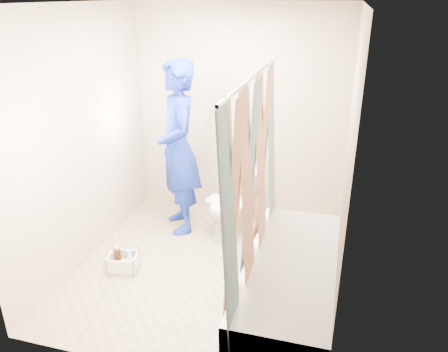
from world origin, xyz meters
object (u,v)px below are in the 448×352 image
(toilet, at_px, (231,203))
(plumber, at_px, (178,149))
(bathtub, at_px, (290,285))
(cleaning_caddy, at_px, (124,263))

(toilet, bearing_deg, plumber, -159.14)
(bathtub, height_order, plumber, plumber)
(plumber, bearing_deg, cleaning_caddy, -46.97)
(plumber, height_order, cleaning_caddy, plumber)
(bathtub, xyz_separation_m, toilet, (-0.80, 1.18, 0.08))
(bathtub, bearing_deg, toilet, 124.04)
(bathtub, xyz_separation_m, plumber, (-1.37, 1.13, 0.67))
(plumber, bearing_deg, toilet, 61.68)
(toilet, relative_size, cleaning_caddy, 2.23)
(toilet, height_order, cleaning_caddy, toilet)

